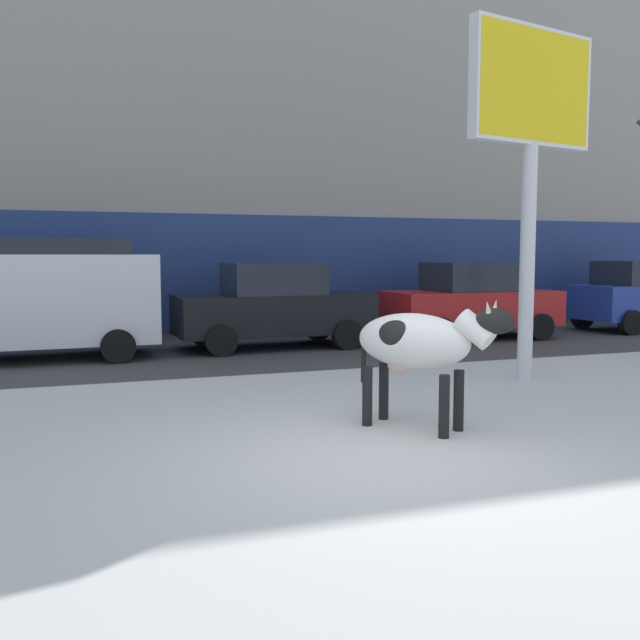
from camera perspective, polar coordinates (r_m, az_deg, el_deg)
The scene contains 12 objects.
ground_plane at distance 6.94m, azimuth 5.24°, elevation -11.41°, with size 120.00×120.00×0.00m, color silver.
road_strip at distance 14.42m, azimuth -8.23°, elevation -2.68°, with size 60.00×5.60×0.01m, color #423F3F.
building_facade at distance 20.41m, azimuth -11.83°, elevation 17.91°, with size 44.00×6.10×13.00m.
cow_holstein at distance 7.97m, azimuth 8.00°, elevation -1.91°, with size 1.44×1.78×1.54m.
billboard at distance 11.85m, azimuth 17.10°, elevation 16.38°, with size 2.51×0.70×5.56m.
car_white_van at distance 14.20m, azimuth -22.68°, elevation 1.87°, with size 4.65×2.22×2.32m.
car_black_sedan at distance 14.98m, azimuth -3.87°, elevation 1.14°, with size 4.25×2.07×1.84m.
car_red_sedan at distance 16.96m, azimuth 12.35°, elevation 1.52°, with size 4.25×2.07×1.84m.
car_blue_hatchback at distance 20.41m, azimuth 24.81°, elevation 1.82°, with size 3.54×2.00×1.86m.
pedestrian_near_billboard at distance 19.38m, azimuth 9.97°, elevation 1.93°, with size 0.36×0.24×1.73m.
pedestrian_by_cars at distance 17.08m, azimuth -10.32°, elevation 1.48°, with size 0.36×0.24×1.73m.
pedestrian_far_left at distance 17.72m, azimuth -1.68°, elevation 1.70°, with size 0.36×0.24×1.73m.
Camera 1 is at (-2.81, -6.02, 1.99)m, focal length 38.74 mm.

